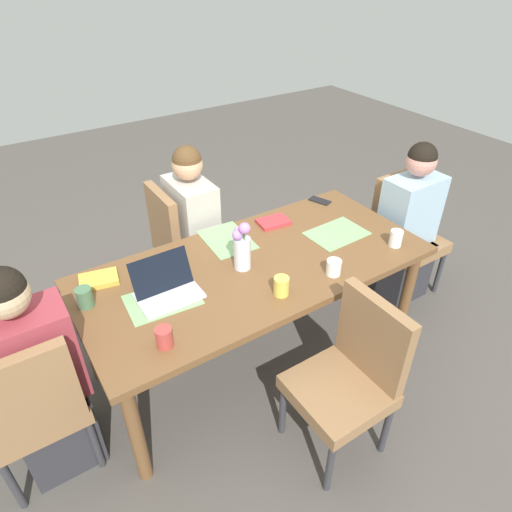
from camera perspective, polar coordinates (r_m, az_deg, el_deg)
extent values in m
plane|color=#4C4742|center=(3.04, 0.00, -12.23)|extent=(10.00, 10.00, 0.00)
cube|color=brown|center=(2.57, 0.00, -1.28)|extent=(2.00, 0.93, 0.04)
cylinder|color=brown|center=(2.33, -14.97, -20.91)|extent=(0.07, 0.07, 0.69)
cylinder|color=brown|center=(3.10, 18.54, -4.73)|extent=(0.07, 0.07, 0.69)
cylinder|color=brown|center=(2.84, -20.49, -9.37)|extent=(0.07, 0.07, 0.69)
cylinder|color=brown|center=(3.50, 9.22, 1.82)|extent=(0.07, 0.07, 0.69)
cube|color=olive|center=(3.51, 18.75, 1.56)|extent=(0.44, 0.44, 0.08)
cube|color=olive|center=(3.48, 17.23, 6.66)|extent=(0.42, 0.06, 0.45)
cylinder|color=#333338|center=(3.68, 22.21, -1.88)|extent=(0.04, 0.04, 0.37)
cylinder|color=#333338|center=(3.42, 18.34, -4.02)|extent=(0.04, 0.04, 0.37)
cylinder|color=#333338|center=(3.85, 17.88, 0.90)|extent=(0.04, 0.04, 0.37)
cylinder|color=#333338|center=(3.60, 13.89, -0.92)|extent=(0.04, 0.04, 0.37)
cube|color=#2D2D33|center=(3.57, 17.58, -1.21)|extent=(0.34, 0.36, 0.45)
cube|color=#99B7CC|center=(3.33, 18.99, 5.43)|extent=(0.40, 0.24, 0.50)
sphere|color=tan|center=(3.17, 20.26, 11.25)|extent=(0.20, 0.20, 0.20)
sphere|color=black|center=(3.16, 20.37, 11.74)|extent=(0.19, 0.19, 0.19)
cube|color=olive|center=(2.50, -26.28, -16.67)|extent=(0.44, 0.44, 0.08)
cube|color=olive|center=(2.18, -27.15, -15.72)|extent=(0.42, 0.06, 0.45)
cylinder|color=#333338|center=(2.81, -29.69, -18.05)|extent=(0.04, 0.04, 0.37)
cylinder|color=#333338|center=(2.79, -21.98, -15.64)|extent=(0.04, 0.04, 0.37)
cylinder|color=#333338|center=(2.57, -28.44, -24.18)|extent=(0.04, 0.04, 0.37)
cylinder|color=#333338|center=(2.55, -19.69, -21.51)|extent=(0.04, 0.04, 0.37)
cube|color=#2D2D33|center=(2.64, -23.91, -18.83)|extent=(0.34, 0.36, 0.45)
cube|color=#93333D|center=(2.30, -26.70, -11.58)|extent=(0.40, 0.24, 0.50)
sphere|color=tan|center=(2.07, -29.33, -4.36)|extent=(0.20, 0.20, 0.20)
sphere|color=black|center=(2.06, -29.56, -3.70)|extent=(0.19, 0.19, 0.19)
cube|color=olive|center=(3.32, -8.18, 1.23)|extent=(0.44, 0.44, 0.08)
cube|color=olive|center=(3.13, -11.70, 4.22)|extent=(0.06, 0.42, 0.45)
cylinder|color=#333338|center=(3.66, -6.56, 0.57)|extent=(0.04, 0.04, 0.37)
cylinder|color=#333338|center=(3.38, -3.56, -2.46)|extent=(0.04, 0.04, 0.37)
cylinder|color=#333338|center=(3.54, -12.00, -1.33)|extent=(0.04, 0.04, 0.37)
cylinder|color=#333338|center=(3.26, -9.37, -4.64)|extent=(0.04, 0.04, 0.37)
cube|color=#2D2D33|center=(3.38, -7.48, -1.85)|extent=(0.36, 0.34, 0.45)
cube|color=#B7B2A8|center=(3.13, -8.12, 5.16)|extent=(0.24, 0.40, 0.50)
sphere|color=tan|center=(2.96, -8.71, 11.39)|extent=(0.20, 0.20, 0.20)
sphere|color=#51381E|center=(2.95, -8.76, 11.92)|extent=(0.19, 0.19, 0.19)
cube|color=olive|center=(2.35, 10.34, -16.51)|extent=(0.44, 0.44, 0.08)
cube|color=olive|center=(2.26, 14.67, -9.99)|extent=(0.06, 0.42, 0.45)
cylinder|color=#333338|center=(2.38, 9.32, -24.92)|extent=(0.04, 0.04, 0.37)
cylinder|color=#333338|center=(2.54, 3.40, -18.93)|extent=(0.04, 0.04, 0.37)
cylinder|color=#333338|center=(2.56, 16.18, -20.26)|extent=(0.04, 0.04, 0.37)
cylinder|color=#333338|center=(2.70, 10.18, -15.12)|extent=(0.04, 0.04, 0.37)
cylinder|color=silver|center=(2.47, -1.76, 0.35)|extent=(0.09, 0.09, 0.19)
sphere|color=#B27AC6|center=(2.39, -1.61, 3.43)|extent=(0.05, 0.05, 0.05)
cylinder|color=#477A3D|center=(2.41, -1.59, 2.85)|extent=(0.01, 0.01, 0.06)
sphere|color=#B27AC6|center=(2.42, -2.19, 3.17)|extent=(0.05, 0.05, 0.05)
cylinder|color=#477A3D|center=(2.42, -2.18, 2.80)|extent=(0.01, 0.01, 0.04)
sphere|color=#B27AC6|center=(2.39, -2.40, 2.68)|extent=(0.06, 0.06, 0.06)
cylinder|color=#477A3D|center=(2.40, -2.40, 2.35)|extent=(0.01, 0.01, 0.03)
sphere|color=#B27AC6|center=(2.37, -1.47, 3.52)|extent=(0.06, 0.06, 0.06)
cylinder|color=#477A3D|center=(2.39, -1.45, 2.75)|extent=(0.01, 0.01, 0.07)
cube|color=#7FAD70|center=(2.87, 10.21, 2.84)|extent=(0.37, 0.27, 0.00)
cube|color=#7FAD70|center=(2.35, -11.79, -5.47)|extent=(0.38, 0.29, 0.00)
cube|color=#7FAD70|center=(2.77, -3.70, 2.10)|extent=(0.28, 0.38, 0.00)
cube|color=silver|center=(2.35, -10.97, -4.96)|extent=(0.32, 0.22, 0.02)
cube|color=black|center=(2.35, -11.95, -2.12)|extent=(0.31, 0.08, 0.19)
cylinder|color=white|center=(2.49, 9.83, -1.42)|extent=(0.08, 0.08, 0.09)
cylinder|color=#DBC64C|center=(2.31, 3.23, -3.83)|extent=(0.08, 0.08, 0.10)
cylinder|color=#AD3D38|center=(2.08, -11.57, -10.07)|extent=(0.08, 0.08, 0.10)
cylinder|color=white|center=(2.81, 17.32, 2.17)|extent=(0.08, 0.08, 0.10)
cylinder|color=#47704C|center=(2.39, -20.91, -4.93)|extent=(0.08, 0.08, 0.11)
cube|color=#B73338|center=(2.93, 2.22, 4.35)|extent=(0.21, 0.16, 0.02)
cube|color=gold|center=(2.55, -19.31, -2.84)|extent=(0.22, 0.18, 0.03)
cube|color=black|center=(3.23, 8.09, 6.96)|extent=(0.12, 0.17, 0.01)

